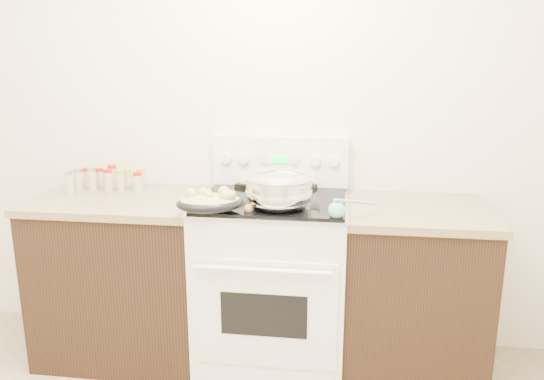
# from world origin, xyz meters

# --- Properties ---
(room_shell) EXTENTS (4.10, 3.60, 2.75)m
(room_shell) POSITION_xyz_m (0.00, 0.00, 1.70)
(room_shell) COLOR white
(room_shell) RESTS_ON ground
(counter_left) EXTENTS (0.93, 0.67, 0.92)m
(counter_left) POSITION_xyz_m (-0.48, 1.43, 0.46)
(counter_left) COLOR black
(counter_left) RESTS_ON ground
(counter_right) EXTENTS (0.73, 0.67, 0.92)m
(counter_right) POSITION_xyz_m (1.08, 1.43, 0.46)
(counter_right) COLOR black
(counter_right) RESTS_ON ground
(kitchen_range) EXTENTS (0.78, 0.73, 1.22)m
(kitchen_range) POSITION_xyz_m (0.35, 1.42, 0.49)
(kitchen_range) COLOR white
(kitchen_range) RESTS_ON ground
(mixing_bowl) EXTENTS (0.35, 0.35, 0.20)m
(mixing_bowl) POSITION_xyz_m (0.40, 1.27, 1.02)
(mixing_bowl) COLOR silver
(mixing_bowl) RESTS_ON kitchen_range
(roasting_pan) EXTENTS (0.37, 0.31, 0.12)m
(roasting_pan) POSITION_xyz_m (0.09, 1.14, 0.99)
(roasting_pan) COLOR black
(roasting_pan) RESTS_ON kitchen_range
(baking_sheet) EXTENTS (0.49, 0.40, 0.06)m
(baking_sheet) POSITION_xyz_m (0.35, 1.70, 0.96)
(baking_sheet) COLOR black
(baking_sheet) RESTS_ON kitchen_range
(wooden_spoon) EXTENTS (0.20, 0.18, 0.04)m
(wooden_spoon) POSITION_xyz_m (0.29, 1.19, 0.95)
(wooden_spoon) COLOR #A2744A
(wooden_spoon) RESTS_ON kitchen_range
(blue_ladle) EXTENTS (0.23, 0.19, 0.10)m
(blue_ladle) POSITION_xyz_m (0.69, 1.15, 0.98)
(blue_ladle) COLOR #7AA9B6
(blue_ladle) RESTS_ON kitchen_range
(spice_jars) EXTENTS (0.40, 0.24, 0.13)m
(spice_jars) POSITION_xyz_m (-0.62, 1.57, 0.98)
(spice_jars) COLOR #BFB28C
(spice_jars) RESTS_ON counter_left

